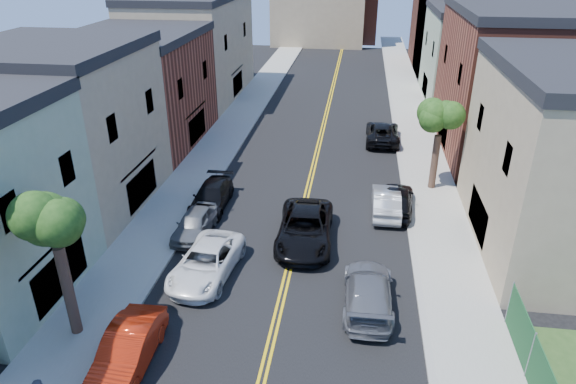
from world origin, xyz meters
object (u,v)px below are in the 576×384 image
at_px(silver_car_right, 386,201).
at_px(black_suv_lane, 305,228).
at_px(black_car_left, 211,196).
at_px(grey_car_right, 368,292).
at_px(red_sedan, 128,350).
at_px(grey_car_left, 195,223).
at_px(black_car_right, 397,199).
at_px(dark_car_right_far, 383,133).
at_px(white_pickup, 206,262).

xyz_separation_m(silver_car_right, black_suv_lane, (-4.35, -3.95, 0.10)).
xyz_separation_m(black_car_left, grey_car_right, (9.30, -8.16, 0.05)).
bearing_deg(red_sedan, grey_car_right, 26.76).
xyz_separation_m(grey_car_left, grey_car_right, (9.30, -4.86, 0.05)).
xyz_separation_m(black_car_right, dark_car_right_far, (-0.54, 11.93, -0.02)).
xyz_separation_m(grey_car_left, black_suv_lane, (6.00, 0.05, 0.15)).
bearing_deg(grey_car_left, black_car_right, 24.21).
distance_m(white_pickup, black_car_right, 12.20).
bearing_deg(grey_car_right, silver_car_right, -97.22).
bearing_deg(black_car_right, dark_car_right_far, -81.82).
height_order(black_car_left, grey_car_right, grey_car_right).
bearing_deg(dark_car_right_far, black_suv_lane, 74.94).
distance_m(grey_car_left, grey_car_right, 10.49).
xyz_separation_m(grey_car_right, black_suv_lane, (-3.30, 4.91, 0.09)).
height_order(black_car_left, black_car_right, black_car_right).
bearing_deg(black_car_left, black_suv_lane, -29.19).
xyz_separation_m(silver_car_right, dark_car_right_far, (0.11, 12.20, 0.03)).
relative_size(white_pickup, black_suv_lane, 0.88).
height_order(silver_car_right, black_suv_lane, black_suv_lane).
height_order(white_pickup, black_suv_lane, black_suv_lane).
distance_m(white_pickup, silver_car_right, 11.53).
relative_size(dark_car_right_far, black_suv_lane, 0.91).
relative_size(black_car_right, silver_car_right, 1.03).
bearing_deg(white_pickup, black_suv_lane, 46.30).
height_order(black_car_left, black_suv_lane, black_suv_lane).
relative_size(black_car_right, dark_car_right_far, 0.83).
bearing_deg(silver_car_right, grey_car_left, 20.85).
distance_m(grey_car_left, black_suv_lane, 6.00).
height_order(grey_car_left, black_car_left, black_car_left).
xyz_separation_m(black_car_left, silver_car_right, (10.35, 0.71, 0.04)).
distance_m(red_sedan, white_pickup, 6.20).
relative_size(grey_car_left, black_suv_lane, 0.68).
distance_m(grey_car_right, black_car_right, 9.29).
bearing_deg(silver_car_right, white_pickup, 41.10).
distance_m(grey_car_right, silver_car_right, 8.93).
bearing_deg(black_car_right, red_sedan, 58.49).
bearing_deg(grey_car_right, black_car_right, -101.03).
bearing_deg(silver_car_right, red_sedan, 53.82).
bearing_deg(red_sedan, black_suv_lane, 58.48).
relative_size(grey_car_right, black_car_right, 1.13).
xyz_separation_m(grey_car_right, silver_car_right, (1.05, 8.87, -0.01)).
relative_size(grey_car_left, grey_car_right, 0.79).
bearing_deg(silver_car_right, black_car_left, 3.59).
distance_m(silver_car_right, dark_car_right_far, 12.20).
relative_size(black_car_left, dark_car_right_far, 0.88).
bearing_deg(black_car_left, white_pickup, -76.98).
bearing_deg(white_pickup, grey_car_right, -3.48).
height_order(grey_car_left, black_car_right, black_car_right).
distance_m(red_sedan, black_car_left, 13.00).
bearing_deg(white_pickup, black_car_right, 46.11).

